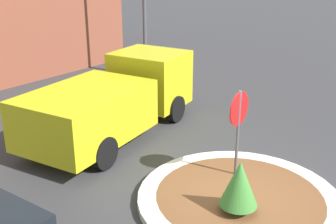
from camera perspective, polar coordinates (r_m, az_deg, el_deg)
ground_plane at (r=9.79m, az=9.55°, el=-11.92°), size 120.00×120.00×0.00m
traffic_island at (r=9.75m, az=9.58°, el=-11.49°), size 4.55×4.55×0.17m
stop_sign at (r=9.94m, az=9.54°, el=-0.95°), size 0.83×0.07×2.31m
island_shrub at (r=8.83m, az=9.64°, el=-9.50°), size 0.80×0.80×1.15m
utility_truck at (r=12.80m, az=-7.19°, el=1.79°), size 6.41×3.17×2.19m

